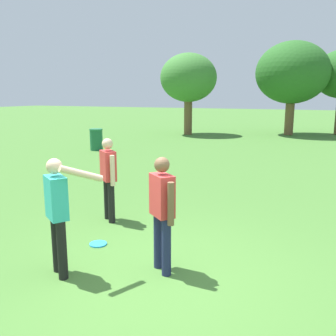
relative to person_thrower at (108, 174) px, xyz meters
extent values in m
plane|color=#447530|center=(1.89, -1.66, -0.94)|extent=(120.00, 120.00, 0.00)
cylinder|color=black|center=(-0.10, 0.08, -0.53)|extent=(0.13, 0.13, 0.82)
cylinder|color=black|center=(0.10, -0.08, -0.53)|extent=(0.13, 0.13, 0.82)
cube|color=#D83838|center=(0.00, 0.00, 0.17)|extent=(0.43, 0.41, 0.58)
sphere|color=beige|center=(0.00, 0.00, 0.59)|extent=(0.21, 0.21, 0.21)
cylinder|color=beige|center=(-0.20, 0.16, 0.12)|extent=(0.09, 0.09, 0.58)
cylinder|color=beige|center=(0.20, -0.16, 0.12)|extent=(0.09, 0.09, 0.58)
cylinder|color=#1E234C|center=(1.95, -1.56, -0.53)|extent=(0.13, 0.13, 0.82)
cylinder|color=#1E234C|center=(1.75, -1.40, -0.53)|extent=(0.13, 0.13, 0.82)
cube|color=#D83838|center=(1.85, -1.48, 0.17)|extent=(0.43, 0.41, 0.58)
sphere|color=brown|center=(1.85, -1.48, 0.59)|extent=(0.21, 0.21, 0.21)
cylinder|color=brown|center=(2.05, -1.64, 0.12)|extent=(0.09, 0.09, 0.58)
cylinder|color=brown|center=(1.65, -1.32, 0.12)|extent=(0.09, 0.09, 0.58)
cylinder|color=black|center=(0.50, -2.08, -0.53)|extent=(0.13, 0.13, 0.82)
cylinder|color=black|center=(0.72, -2.23, -0.53)|extent=(0.13, 0.13, 0.82)
cube|color=#33B2AD|center=(0.61, -2.16, 0.17)|extent=(0.44, 0.39, 0.58)
sphere|color=beige|center=(0.61, -2.16, 0.59)|extent=(0.21, 0.21, 0.21)
cylinder|color=beige|center=(0.39, -2.01, 0.12)|extent=(0.09, 0.09, 0.58)
cylinder|color=beige|center=(0.98, -2.07, 0.51)|extent=(0.39, 0.53, 0.28)
cylinder|color=#2D9EDB|center=(0.48, -1.09, -0.93)|extent=(0.29, 0.29, 0.03)
cylinder|color=#1E663D|center=(-5.71, 7.62, -0.49)|extent=(0.56, 0.56, 0.90)
cylinder|color=#287A4B|center=(-5.71, 7.62, -0.01)|extent=(0.59, 0.59, 0.06)
cylinder|color=brown|center=(-4.36, 15.46, 0.32)|extent=(0.50, 0.50, 2.52)
ellipsoid|color=#3D7A33|center=(-4.36, 15.46, 2.52)|extent=(3.44, 3.44, 2.92)
cylinder|color=brown|center=(1.41, 17.78, 0.34)|extent=(0.53, 0.53, 2.56)
ellipsoid|color=#286023|center=(1.41, 17.78, 2.81)|extent=(4.34, 4.34, 3.69)
camera|label=1|loc=(3.89, -5.78, 1.51)|focal=38.85mm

